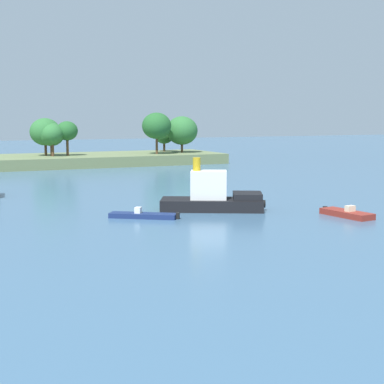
% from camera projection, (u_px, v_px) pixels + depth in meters
% --- Properties ---
extents(treeline_island, '(52.87, 16.50, 9.30)m').
position_uv_depth(treeline_island, '(89.00, 151.00, 103.83)').
color(treeline_island, '#66754C').
rests_on(treeline_island, ground).
extents(small_motorboat, '(5.50, 4.36, 0.91)m').
position_uv_depth(small_motorboat, '(143.00, 215.00, 49.49)').
color(small_motorboat, navy).
rests_on(small_motorboat, ground).
extents(fishing_skiff, '(2.29, 5.29, 1.01)m').
position_uv_depth(fishing_skiff, '(347.00, 213.00, 50.16)').
color(fishing_skiff, maroon).
rests_on(fishing_skiff, ground).
extents(tugboat, '(9.85, 7.25, 4.85)m').
position_uv_depth(tugboat, '(214.00, 197.00, 53.48)').
color(tugboat, black).
rests_on(tugboat, ground).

